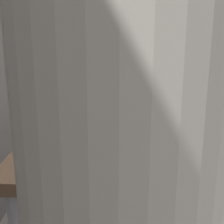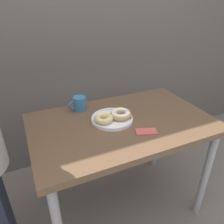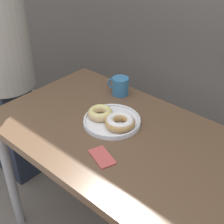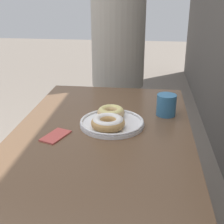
% 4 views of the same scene
% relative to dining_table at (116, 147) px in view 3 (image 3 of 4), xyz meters
% --- Properties ---
extents(dining_table, '(1.14, 0.71, 0.78)m').
position_rel_dining_table_xyz_m(dining_table, '(0.00, 0.00, 0.00)').
color(dining_table, brown).
rests_on(dining_table, ground_plane).
extents(donut_plate, '(0.28, 0.26, 0.06)m').
position_rel_dining_table_xyz_m(donut_plate, '(-0.05, 0.03, 0.12)').
color(donut_plate, white).
rests_on(donut_plate, dining_table).
extents(coffee_mug, '(0.12, 0.09, 0.10)m').
position_rel_dining_table_xyz_m(coffee_mug, '(-0.20, 0.26, 0.14)').
color(coffee_mug, teal).
rests_on(coffee_mug, dining_table).
extents(person_figure, '(0.36, 0.33, 1.48)m').
position_rel_dining_table_xyz_m(person_figure, '(-0.85, -0.02, 0.12)').
color(person_figure, '#232838').
rests_on(person_figure, ground_plane).
extents(napkin, '(0.14, 0.10, 0.01)m').
position_rel_dining_table_xyz_m(napkin, '(0.07, -0.17, 0.09)').
color(napkin, '#BC4C47').
rests_on(napkin, dining_table).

